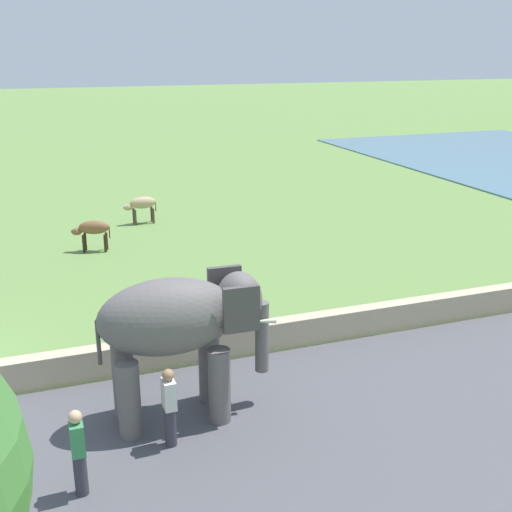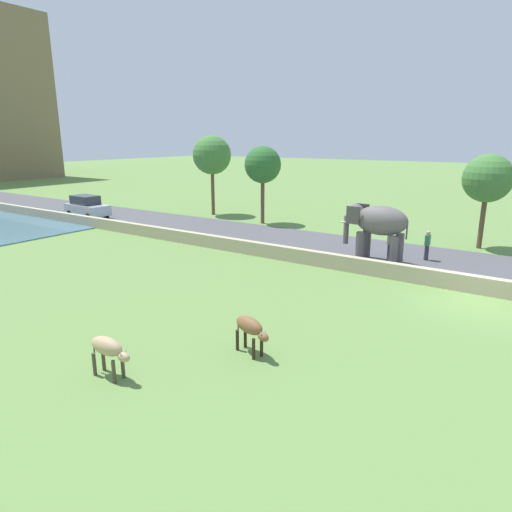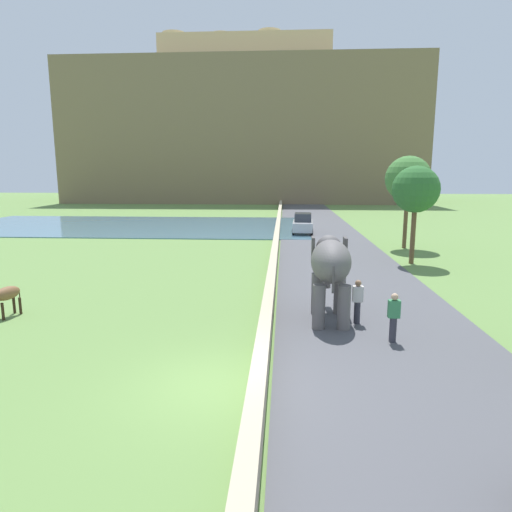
% 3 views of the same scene
% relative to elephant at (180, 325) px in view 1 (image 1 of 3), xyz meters
% --- Properties ---
extents(elephant, '(1.50, 3.49, 2.99)m').
position_rel_elephant_xyz_m(elephant, '(0.00, 0.00, 0.00)').
color(elephant, '#605B5B').
rests_on(elephant, ground).
extents(person_beside_elephant, '(0.36, 0.22, 1.63)m').
position_rel_elephant_xyz_m(person_beside_elephant, '(0.93, -0.47, -1.16)').
color(person_beside_elephant, '#33333D').
rests_on(person_beside_elephant, ground).
extents(person_trailing, '(0.36, 0.22, 1.63)m').
position_rel_elephant_xyz_m(person_trailing, '(1.78, -2.16, -1.16)').
color(person_trailing, '#33333D').
rests_on(person_trailing, ground).
extents(cow_brown, '(0.72, 1.42, 1.15)m').
position_rel_elephant_xyz_m(cow_brown, '(-11.92, -0.41, -1.20)').
color(cow_brown, brown).
rests_on(cow_brown, ground).
extents(cow_tan, '(0.48, 1.40, 1.15)m').
position_rel_elephant_xyz_m(cow_tan, '(-15.15, 1.97, -1.20)').
color(cow_tan, tan).
rests_on(cow_tan, ground).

